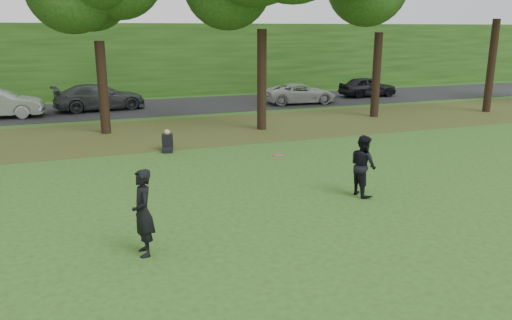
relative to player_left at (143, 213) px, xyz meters
The scene contains 9 objects.
ground 3.31m from the player_left, ahead, with size 120.00×120.00×0.00m, color #2B4816.
leaf_litter 12.96m from the player_left, 75.95° to the left, with size 60.00×7.00×0.01m, color #493F1A.
street 20.80m from the player_left, 81.31° to the left, with size 70.00×7.00×0.02m, color black.
far_hedge 26.78m from the player_left, 83.25° to the left, with size 70.00×3.00×5.00m, color #1B4212.
player_left is the anchor object (origin of this frame).
player_right 6.64m from the player_left, 15.71° to the left, with size 0.85×0.66×1.75m, color black.
parked_cars 19.91m from the player_left, 86.44° to the left, with size 37.17×4.19×1.54m.
frisbee 3.36m from the player_left, ahead, with size 0.38×0.37×0.12m.
seated_person 9.35m from the player_left, 76.66° to the left, with size 0.56×0.80×0.83m.
Camera 1 is at (-4.29, -9.46, 4.61)m, focal length 35.00 mm.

